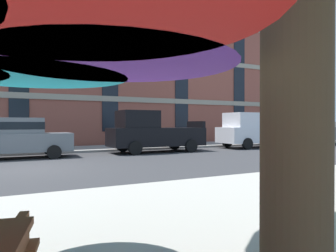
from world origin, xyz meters
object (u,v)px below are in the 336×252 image
sedan_gray (17,137)px  pickup_black (153,133)px  pickup_gray (319,130)px  pickup_white (254,131)px

sedan_gray → pickup_black: size_ratio=0.86×
pickup_black → pickup_gray: size_ratio=1.00×
sedan_gray → pickup_black: pickup_black is taller
pickup_white → pickup_gray: same height
sedan_gray → pickup_gray: (19.70, 0.00, 0.08)m
pickup_gray → pickup_black: bearing=180.0°
pickup_black → pickup_white: size_ratio=1.00×
pickup_black → pickup_gray: (13.23, 0.00, 0.00)m
pickup_black → pickup_white: (7.03, 0.00, 0.00)m
pickup_white → pickup_gray: bearing=0.0°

